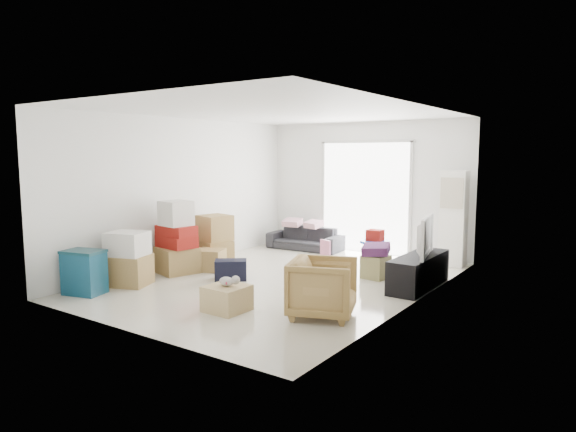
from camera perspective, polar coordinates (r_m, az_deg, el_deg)
The scene contains 21 objects.
room_shell at distance 8.21m, azimuth -0.70°, elevation 2.06°, with size 4.98×6.48×3.18m.
sliding_door at distance 10.78m, azimuth 8.52°, elevation 2.58°, with size 2.10×0.04×2.33m.
ac_tower at distance 9.80m, azimuth 17.91°, elevation -0.28°, with size 0.45×0.30×1.75m, color white.
tv_console at distance 8.17m, azimuth 14.32°, elevation -5.98°, with size 0.45×1.51×0.50m, color black.
television at distance 8.10m, azimuth 14.39°, elevation -3.78°, with size 1.05×0.60×0.14m, color black.
sofa at distance 11.04m, azimuth 1.91°, elevation -2.09°, with size 1.62×0.47×0.63m, color #292A2F.
pillow_left at distance 11.14m, azimuth 0.49°, elevation -0.04°, with size 0.39×0.31×0.12m, color #E5A7BA.
pillow_right at distance 10.89m, azimuth 2.87°, elevation -0.23°, with size 0.33×0.26×0.11m, color #E5A7BA.
armchair at distance 6.52m, azimuth 3.89°, elevation -7.66°, with size 0.79×0.74×0.81m, color #AE874D.
storage_bins at distance 8.11m, azimuth -21.71°, elevation -5.80°, with size 0.65×0.53×0.65m.
box_stack_a at distance 8.42m, azimuth -17.37°, elevation -4.66°, with size 0.78×0.72×0.84m.
box_stack_b at distance 9.05m, azimuth -12.27°, elevation -2.81°, with size 0.76×0.76×1.25m.
box_stack_c at distance 9.69m, azimuth -8.13°, elevation -2.67°, with size 0.74×0.68×0.91m.
loose_box at distance 9.18m, azimuth -8.61°, elevation -4.84°, with size 0.45×0.45×0.37m, color #AD8A4E.
duffel_bag at distance 8.47m, azimuth -6.37°, elevation -5.96°, with size 0.51×0.31×0.33m, color black.
ottoman at distance 8.63m, azimuth 9.71°, elevation -5.59°, with size 0.38×0.38×0.38m, color tan.
blanket at distance 8.58m, azimuth 9.75°, elevation -3.89°, with size 0.42×0.42×0.14m, color #4C2051.
kids_table at distance 9.50m, azimuth 9.64°, elevation -2.65°, with size 0.55×0.55×0.67m.
toy_walker at distance 9.88m, azimuth 3.96°, elevation -4.39°, with size 0.37×0.35×0.40m.
wood_crate at distance 6.84m, azimuth -6.80°, elevation -9.07°, with size 0.50×0.50×0.34m, color tan.
plush_bunny at distance 6.76m, azimuth -6.58°, elevation -7.18°, with size 0.30×0.16×0.15m.
Camera 1 is at (4.74, -6.67, 2.05)m, focal length 32.00 mm.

